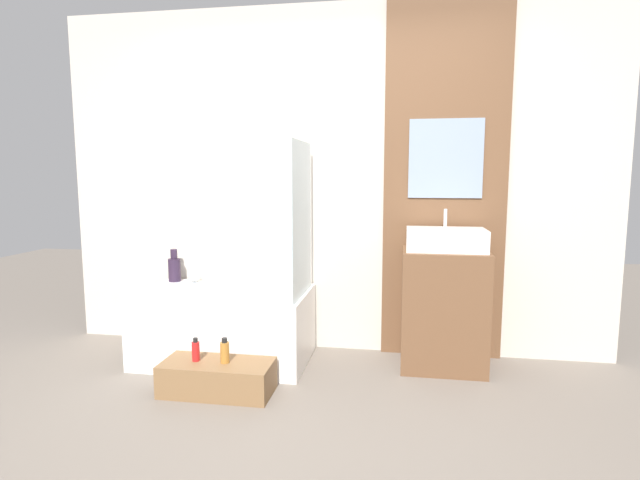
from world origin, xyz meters
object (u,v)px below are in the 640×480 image
at_px(sink, 446,239).
at_px(bottle_soap_secondary, 225,352).
at_px(vase_round_light, 195,276).
at_px(bathtub, 225,325).
at_px(bottle_soap_primary, 196,351).
at_px(vase_tall_dark, 174,268).
at_px(wooden_step_bench, 218,377).

height_order(sink, bottle_soap_secondary, sink).
relative_size(vase_round_light, bottle_soap_secondary, 0.60).
distance_m(sink, vase_round_light, 1.94).
height_order(bathtub, bottle_soap_primary, bathtub).
bearing_deg(vase_tall_dark, wooden_step_bench, -51.21).
bearing_deg(sink, bottle_soap_primary, -156.58).
bearing_deg(bottle_soap_secondary, bathtub, 109.68).
xyz_separation_m(wooden_step_bench, vase_round_light, (-0.49, 0.82, 0.46)).
distance_m(wooden_step_bench, bottle_soap_secondary, 0.18).
bearing_deg(sink, bathtub, -175.75).
bearing_deg(vase_tall_dark, bathtub, -27.17).
height_order(sink, bottle_soap_primary, sink).
distance_m(bathtub, bottle_soap_primary, 0.56).
bearing_deg(vase_tall_dark, bottle_soap_secondary, -49.08).
xyz_separation_m(bathtub, wooden_step_bench, (0.15, -0.56, -0.16)).
xyz_separation_m(sink, bottle_soap_secondary, (-1.36, -0.67, -0.64)).
height_order(vase_tall_dark, bottle_soap_primary, vase_tall_dark).
xyz_separation_m(wooden_step_bench, sink, (1.41, 0.67, 0.81)).
height_order(bottle_soap_primary, bottle_soap_secondary, bottle_soap_secondary).
xyz_separation_m(sink, vase_round_light, (-1.90, 0.15, -0.35)).
relative_size(sink, bottle_soap_primary, 3.63).
distance_m(bathtub, wooden_step_bench, 0.60).
relative_size(sink, vase_round_light, 5.61).
bearing_deg(wooden_step_bench, sink, 25.42).
xyz_separation_m(bathtub, sink, (1.56, 0.12, 0.65)).
distance_m(bathtub, sink, 1.69).
bearing_deg(bathtub, sink, 4.25).
bearing_deg(sink, vase_tall_dark, 175.97).
bearing_deg(bottle_soap_primary, bottle_soap_secondary, 0.00).
bearing_deg(bathtub, bottle_soap_secondary, -70.32).
bearing_deg(wooden_step_bench, bottle_soap_primary, 180.00).
xyz_separation_m(bottle_soap_primary, bottle_soap_secondary, (0.19, 0.00, 0.00)).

